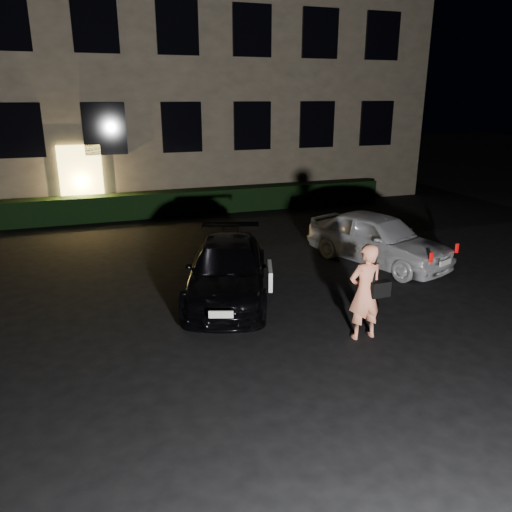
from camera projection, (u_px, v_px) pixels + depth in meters
name	position (u px, v px, depth m)	size (l,w,h in m)	color
ground	(310.00, 347.00, 8.49)	(80.00, 80.00, 0.00)	black
building	(160.00, 45.00, 20.15)	(20.00, 8.11, 12.00)	brown
hedge	(187.00, 202.00, 17.82)	(15.00, 0.70, 0.85)	black
sedan	(227.00, 270.00, 10.48)	(2.82, 4.33, 1.17)	black
hatch	(378.00, 238.00, 12.53)	(2.81, 4.10, 1.30)	silver
man	(366.00, 292.00, 8.56)	(0.72, 0.43, 1.73)	#FF916A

